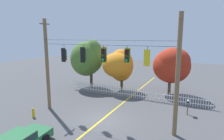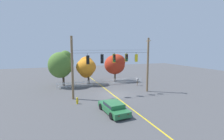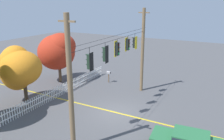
% 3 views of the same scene
% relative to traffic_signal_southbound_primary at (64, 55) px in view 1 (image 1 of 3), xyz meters
% --- Properties ---
extents(ground, '(80.00, 80.00, 0.00)m').
position_rel_traffic_signal_southbound_primary_xyz_m(ground, '(3.62, 0.01, -5.15)').
color(ground, '#4C4C4F').
extents(lane_centerline_stripe, '(0.16, 36.00, 0.01)m').
position_rel_traffic_signal_southbound_primary_xyz_m(lane_centerline_stripe, '(3.62, 0.01, -5.15)').
color(lane_centerline_stripe, gold).
rests_on(lane_centerline_stripe, ground).
extents(signal_support_span, '(11.59, 1.10, 8.23)m').
position_rel_traffic_signal_southbound_primary_xyz_m(signal_support_span, '(3.62, 0.01, -0.97)').
color(signal_support_span, brown).
rests_on(signal_support_span, ground).
extents(traffic_signal_southbound_primary, '(0.43, 0.38, 1.49)m').
position_rel_traffic_signal_southbound_primary_xyz_m(traffic_signal_southbound_primary, '(0.00, 0.00, 0.00)').
color(traffic_signal_southbound_primary, black).
extents(traffic_signal_northbound_primary, '(0.43, 0.38, 1.43)m').
position_rel_traffic_signal_southbound_primary_xyz_m(traffic_signal_northbound_primary, '(1.96, -0.00, 0.09)').
color(traffic_signal_northbound_primary, black).
extents(traffic_signal_northbound_secondary, '(0.43, 0.38, 1.39)m').
position_rel_traffic_signal_southbound_primary_xyz_m(traffic_signal_northbound_secondary, '(3.79, 0.02, 0.14)').
color(traffic_signal_northbound_secondary, black).
extents(traffic_signal_eastbound_side, '(0.43, 0.38, 1.31)m').
position_rel_traffic_signal_southbound_primary_xyz_m(traffic_signal_eastbound_side, '(5.71, 0.02, 0.18)').
color(traffic_signal_eastbound_side, black).
extents(traffic_signal_westbound_side, '(0.43, 0.38, 1.37)m').
position_rel_traffic_signal_southbound_primary_xyz_m(traffic_signal_westbound_side, '(7.22, 0.00, 0.11)').
color(traffic_signal_westbound_side, black).
extents(white_picket_fence, '(15.93, 0.06, 1.11)m').
position_rel_traffic_signal_southbound_primary_xyz_m(white_picket_fence, '(3.98, 6.37, -4.59)').
color(white_picket_fence, white).
rests_on(white_picket_fence, ground).
extents(autumn_maple_near_fence, '(4.35, 3.93, 6.29)m').
position_rel_traffic_signal_southbound_primary_xyz_m(autumn_maple_near_fence, '(-2.90, 8.10, -1.26)').
color(autumn_maple_near_fence, '#473828').
rests_on(autumn_maple_near_fence, ground).
extents(autumn_maple_mid, '(3.62, 3.91, 5.16)m').
position_rel_traffic_signal_southbound_primary_xyz_m(autumn_maple_mid, '(1.42, 8.39, -1.94)').
color(autumn_maple_mid, '#473828').
rests_on(autumn_maple_mid, ground).
extents(autumn_oak_far_east, '(4.19, 4.02, 5.49)m').
position_rel_traffic_signal_southbound_primary_xyz_m(autumn_oak_far_east, '(7.58, 9.22, -1.56)').
color(autumn_oak_far_east, brown).
rests_on(autumn_oak_far_east, ground).
extents(fire_hydrant, '(0.38, 0.22, 0.82)m').
position_rel_traffic_signal_southbound_primary_xyz_m(fire_hydrant, '(-1.81, -2.09, -4.75)').
color(fire_hydrant, gold).
rests_on(fire_hydrant, ground).
extents(roadside_mailbox, '(0.25, 0.44, 1.32)m').
position_rel_traffic_signal_southbound_primary_xyz_m(roadside_mailbox, '(9.79, 4.11, -4.08)').
color(roadside_mailbox, brown).
rests_on(roadside_mailbox, ground).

